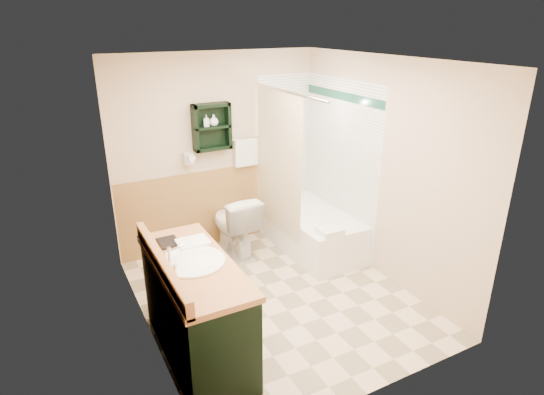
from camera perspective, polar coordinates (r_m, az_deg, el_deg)
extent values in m
plane|color=beige|center=(4.89, 0.49, -12.42)|extent=(3.00, 3.00, 0.00)
cube|color=beige|center=(5.65, -6.87, 5.64)|extent=(2.60, 0.04, 2.40)
cube|color=beige|center=(3.93, -16.66, -2.33)|extent=(0.04, 3.00, 2.40)
cube|color=beige|center=(5.07, 13.80, 3.30)|extent=(0.04, 3.00, 2.40)
cube|color=white|center=(4.07, 0.60, 17.17)|extent=(2.60, 3.00, 0.04)
cube|color=black|center=(5.43, -7.57, 8.76)|extent=(0.45, 0.15, 0.55)
cylinder|color=silver|center=(5.03, 1.84, 13.15)|extent=(0.03, 1.60, 0.03)
cube|color=black|center=(3.99, -9.45, -13.67)|extent=(0.59, 1.42, 0.90)
cube|color=white|center=(5.78, 4.79, -4.02)|extent=(0.74, 1.50, 0.49)
imported|color=white|center=(5.58, -4.78, -3.45)|extent=(0.46, 0.80, 0.77)
cube|color=white|center=(4.01, -9.89, -5.61)|extent=(0.27, 0.21, 0.04)
imported|color=black|center=(4.02, -14.13, -4.44)|extent=(0.17, 0.02, 0.23)
cube|color=white|center=(5.11, 7.29, -4.21)|extent=(0.26, 0.22, 0.07)
imported|color=white|center=(5.39, -8.21, 9.15)|extent=(0.10, 0.15, 0.06)
imported|color=white|center=(5.42, -7.32, 9.48)|extent=(0.12, 0.15, 0.10)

